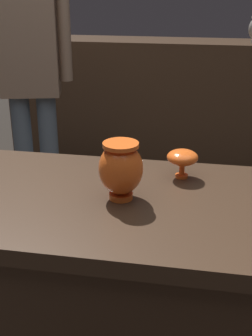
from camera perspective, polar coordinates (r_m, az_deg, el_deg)
name	(u,v)px	position (r m, az deg, el deg)	size (l,w,h in m)	color
display_plinth	(131,305)	(1.55, 0.61, -17.15)	(1.20, 0.64, 0.80)	#382619
back_display_shelf	(178,107)	(3.49, 6.71, 7.80)	(2.60, 0.40, 0.99)	#422D1E
vase_centerpiece	(121,169)	(1.29, -0.70, -0.11)	(0.13, 0.13, 0.18)	#E55B1E
vase_tall_behind	(182,158)	(1.46, 7.23, 1.26)	(0.10, 0.10, 0.09)	#E55B1E
visitor_near_left	(30,67)	(2.58, -12.20, 12.45)	(0.46, 0.25, 1.62)	slate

